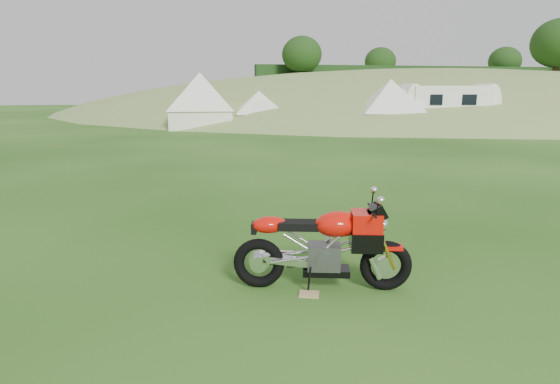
{
  "coord_description": "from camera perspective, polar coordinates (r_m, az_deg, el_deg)",
  "views": [
    {
      "loc": [
        -0.95,
        -5.03,
        2.2
      ],
      "look_at": [
        0.18,
        0.4,
        0.95
      ],
      "focal_mm": 30.0,
      "sensor_mm": 36.0,
      "label": 1
    }
  ],
  "objects": [
    {
      "name": "tent_left",
      "position": [
        26.19,
        -9.65,
        10.77
      ],
      "size": [
        3.47,
        3.47,
        2.84
      ],
      "primitive_type": null,
      "rotation": [
        0.0,
        0.0,
        -0.06
      ],
      "color": "white",
      "rests_on": "ground"
    },
    {
      "name": "tent_right",
      "position": [
        25.34,
        13.24,
        10.31
      ],
      "size": [
        3.54,
        3.54,
        2.62
      ],
      "primitive_type": null,
      "rotation": [
        0.0,
        0.0,
        -0.19
      ],
      "color": "white",
      "rests_on": "ground"
    },
    {
      "name": "plywood_board",
      "position": [
        5.19,
        3.56,
        -12.32
      ],
      "size": [
        0.26,
        0.23,
        0.02
      ],
      "primitive_type": "cube",
      "rotation": [
        0.0,
        0.0,
        -0.33
      ],
      "color": "tan",
      "rests_on": "ground"
    },
    {
      "name": "tent_mid",
      "position": [
        26.39,
        -2.59,
        10.29
      ],
      "size": [
        2.71,
        2.71,
        2.23
      ],
      "primitive_type": null,
      "rotation": [
        0.0,
        0.0,
        -0.05
      ],
      "color": "silver",
      "rests_on": "ground"
    },
    {
      "name": "hedgerow",
      "position": [
        51.53,
        17.53,
        9.63
      ],
      "size": [
        36.0,
        1.2,
        8.6
      ],
      "primitive_type": null,
      "color": "black",
      "rests_on": "ground"
    },
    {
      "name": "ground",
      "position": [
        5.57,
        -0.97,
        -10.58
      ],
      "size": [
        120.0,
        120.0,
        0.0
      ],
      "primitive_type": "plane",
      "color": "#1A3D0D",
      "rests_on": "ground"
    },
    {
      "name": "hillside",
      "position": [
        51.53,
        17.53,
        9.63
      ],
      "size": [
        80.0,
        64.0,
        8.0
      ],
      "primitive_type": "ellipsoid",
      "color": "#7D9D50",
      "rests_on": "ground"
    },
    {
      "name": "caravan",
      "position": [
        26.47,
        19.58,
        9.7
      ],
      "size": [
        5.26,
        2.99,
        2.32
      ],
      "primitive_type": null,
      "rotation": [
        0.0,
        0.0,
        -0.16
      ],
      "color": "white",
      "rests_on": "ground"
    },
    {
      "name": "sport_motorcycle",
      "position": [
        5.17,
        5.19,
        -5.87
      ],
      "size": [
        1.93,
        0.93,
        1.12
      ],
      "primitive_type": null,
      "rotation": [
        0.0,
        0.0,
        -0.26
      ],
      "color": "red",
      "rests_on": "ground"
    }
  ]
}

